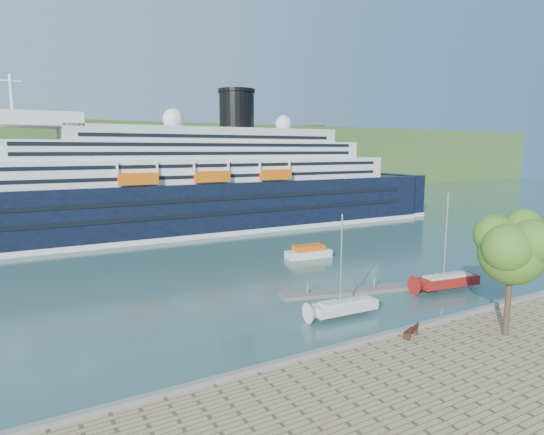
{
  "coord_description": "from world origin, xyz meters",
  "views": [
    {
      "loc": [
        -32.56,
        -24.8,
        15.22
      ],
      "look_at": [
        -1.69,
        30.0,
        5.79
      ],
      "focal_mm": 30.0,
      "sensor_mm": 36.0,
      "label": 1
    }
  ],
  "objects": [
    {
      "name": "sailboat_white_near",
      "position": [
        -7.09,
        6.81,
        4.55
      ],
      "size": [
        7.15,
        2.34,
        9.11
      ],
      "primitive_type": null,
      "rotation": [
        0.0,
        0.0,
        -0.05
      ],
      "color": "silver",
      "rests_on": "ground"
    },
    {
      "name": "ground",
      "position": [
        0.0,
        0.0,
        0.0
      ],
      "size": [
        400.0,
        400.0,
        0.0
      ],
      "primitive_type": "plane",
      "color": "#305551",
      "rests_on": "ground"
    },
    {
      "name": "sailboat_red",
      "position": [
        7.57,
        7.51,
        5.15
      ],
      "size": [
        8.21,
        3.29,
        10.31
      ],
      "primitive_type": null,
      "rotation": [
        0.0,
        0.0,
        -0.14
      ],
      "color": "maroon",
      "rests_on": "ground"
    },
    {
      "name": "cruise_ship",
      "position": [
        -7.24,
        56.29,
        13.34
      ],
      "size": [
        118.99,
        18.28,
        26.69
      ],
      "primitive_type": null,
      "rotation": [
        0.0,
        0.0,
        -0.01
      ],
      "color": "black",
      "rests_on": "ground"
    },
    {
      "name": "promenade_tree",
      "position": [
        -0.43,
        -4.57,
        6.3
      ],
      "size": [
        6.4,
        6.4,
        10.6
      ],
      "primitive_type": null,
      "color": "#35641A",
      "rests_on": "promenade"
    },
    {
      "name": "tender_launch",
      "position": [
        2.9,
        27.58,
        0.92
      ],
      "size": [
        6.83,
        2.99,
        1.83
      ],
      "primitive_type": null,
      "rotation": [
        0.0,
        0.0,
        -0.11
      ],
      "color": "#E15C0D",
      "rests_on": "ground"
    },
    {
      "name": "floating_pontoon",
      "position": [
        -1.29,
        11.79,
        0.19
      ],
      "size": [
        17.19,
        6.36,
        0.38
      ],
      "primitive_type": null,
      "rotation": [
        0.0,
        0.0,
        -0.25
      ],
      "color": "slate",
      "rests_on": "ground"
    },
    {
      "name": "far_hillside",
      "position": [
        0.0,
        145.0,
        12.0
      ],
      "size": [
        400.0,
        50.0,
        24.0
      ],
      "primitive_type": "cube",
      "color": "#2D4F1F",
      "rests_on": "ground"
    },
    {
      "name": "quay_coping",
      "position": [
        0.0,
        -0.2,
        1.15
      ],
      "size": [
        220.0,
        0.5,
        0.3
      ],
      "primitive_type": "cube",
      "color": "slate",
      "rests_on": "promenade"
    },
    {
      "name": "park_bench",
      "position": [
        -7.1,
        -1.2,
        1.55
      ],
      "size": [
        1.84,
        1.28,
        1.09
      ],
      "primitive_type": null,
      "rotation": [
        0.0,
        0.0,
        0.38
      ],
      "color": "#462114",
      "rests_on": "promenade"
    }
  ]
}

